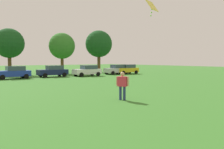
{
  "coord_description": "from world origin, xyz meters",
  "views": [
    {
      "loc": [
        -1.44,
        2.08,
        2.53
      ],
      "look_at": [
        4.56,
        10.24,
        1.88
      ],
      "focal_mm": 37.4,
      "sensor_mm": 36.0,
      "label": 1
    }
  ],
  "objects_px": {
    "parked_car_blue_2": "(14,72)",
    "parked_car_white_4": "(87,71)",
    "parked_car_yellow_6": "(127,69)",
    "parked_car_navy_3": "(53,71)",
    "tree_far_right": "(99,44)",
    "tree_center_right": "(9,43)",
    "tree_right": "(62,46)",
    "kite": "(152,6)",
    "adult_bystander": "(122,83)",
    "parked_car_silver_5": "(117,69)"
  },
  "relations": [
    {
      "from": "parked_car_blue_2",
      "to": "tree_far_right",
      "type": "height_order",
      "value": "tree_far_right"
    },
    {
      "from": "parked_car_navy_3",
      "to": "tree_right",
      "type": "xyz_separation_m",
      "value": [
        4.85,
        7.54,
        4.18
      ]
    },
    {
      "from": "parked_car_blue_2",
      "to": "tree_center_right",
      "type": "relative_size",
      "value": 0.55
    },
    {
      "from": "tree_center_right",
      "to": "tree_far_right",
      "type": "height_order",
      "value": "tree_far_right"
    },
    {
      "from": "kite",
      "to": "tree_right",
      "type": "relative_size",
      "value": 0.18
    },
    {
      "from": "parked_car_white_4",
      "to": "tree_center_right",
      "type": "distance_m",
      "value": 15.09
    },
    {
      "from": "parked_car_blue_2",
      "to": "parked_car_silver_5",
      "type": "xyz_separation_m",
      "value": [
        16.87,
        -0.52,
        0.0
      ]
    },
    {
      "from": "parked_car_yellow_6",
      "to": "kite",
      "type": "bearing_deg",
      "value": 53.91
    },
    {
      "from": "parked_car_yellow_6",
      "to": "tree_right",
      "type": "relative_size",
      "value": 0.58
    },
    {
      "from": "parked_car_blue_2",
      "to": "parked_car_yellow_6",
      "type": "xyz_separation_m",
      "value": [
        18.94,
        -0.77,
        0.0
      ]
    },
    {
      "from": "tree_center_right",
      "to": "tree_right",
      "type": "relative_size",
      "value": 1.05
    },
    {
      "from": "parked_car_blue_2",
      "to": "tree_right",
      "type": "height_order",
      "value": "tree_right"
    },
    {
      "from": "tree_right",
      "to": "parked_car_blue_2",
      "type": "bearing_deg",
      "value": -143.4
    },
    {
      "from": "parked_car_navy_3",
      "to": "parked_car_silver_5",
      "type": "bearing_deg",
      "value": 176.38
    },
    {
      "from": "parked_car_silver_5",
      "to": "parked_car_yellow_6",
      "type": "relative_size",
      "value": 1.0
    },
    {
      "from": "adult_bystander",
      "to": "parked_car_navy_3",
      "type": "bearing_deg",
      "value": -44.52
    },
    {
      "from": "adult_bystander",
      "to": "parked_car_white_4",
      "type": "xyz_separation_m",
      "value": [
        9.09,
        19.87,
        -0.19
      ]
    },
    {
      "from": "parked_car_blue_2",
      "to": "parked_car_white_4",
      "type": "distance_m",
      "value": 10.57
    },
    {
      "from": "parked_car_blue_2",
      "to": "parked_car_silver_5",
      "type": "height_order",
      "value": "same"
    },
    {
      "from": "parked_car_navy_3",
      "to": "parked_car_yellow_6",
      "type": "height_order",
      "value": "same"
    },
    {
      "from": "parked_car_navy_3",
      "to": "tree_far_right",
      "type": "height_order",
      "value": "tree_far_right"
    },
    {
      "from": "parked_car_white_4",
      "to": "tree_far_right",
      "type": "distance_m",
      "value": 12.64
    },
    {
      "from": "tree_center_right",
      "to": "adult_bystander",
      "type": "bearing_deg",
      "value": -90.79
    },
    {
      "from": "parked_car_navy_3",
      "to": "tree_far_right",
      "type": "bearing_deg",
      "value": -150.66
    },
    {
      "from": "parked_car_white_4",
      "to": "parked_car_silver_5",
      "type": "bearing_deg",
      "value": -172.42
    },
    {
      "from": "parked_car_white_4",
      "to": "tree_right",
      "type": "distance_m",
      "value": 10.02
    },
    {
      "from": "parked_car_yellow_6",
      "to": "parked_car_navy_3",
      "type": "bearing_deg",
      "value": -4.12
    },
    {
      "from": "kite",
      "to": "tree_right",
      "type": "xyz_separation_m",
      "value": [
        6.18,
        28.69,
        -1.18
      ]
    },
    {
      "from": "adult_bystander",
      "to": "parked_car_navy_3",
      "type": "relative_size",
      "value": 0.41
    },
    {
      "from": "kite",
      "to": "parked_car_silver_5",
      "type": "relative_size",
      "value": 0.31
    },
    {
      "from": "parked_car_white_4",
      "to": "parked_car_yellow_6",
      "type": "xyz_separation_m",
      "value": [
        8.46,
        0.6,
        0.0
      ]
    },
    {
      "from": "parked_car_blue_2",
      "to": "parked_car_white_4",
      "type": "height_order",
      "value": "same"
    },
    {
      "from": "parked_car_navy_3",
      "to": "kite",
      "type": "bearing_deg",
      "value": 86.4
    },
    {
      "from": "parked_car_silver_5",
      "to": "tree_center_right",
      "type": "bearing_deg",
      "value": -35.33
    },
    {
      "from": "parked_car_blue_2",
      "to": "parked_car_white_4",
      "type": "xyz_separation_m",
      "value": [
        10.48,
        -1.37,
        0.0
      ]
    },
    {
      "from": "kite",
      "to": "parked_car_yellow_6",
      "type": "relative_size",
      "value": 0.31
    },
    {
      "from": "parked_car_blue_2",
      "to": "parked_car_yellow_6",
      "type": "height_order",
      "value": "same"
    },
    {
      "from": "adult_bystander",
      "to": "tree_far_right",
      "type": "xyz_separation_m",
      "value": [
        16.88,
        28.58,
        4.65
      ]
    },
    {
      "from": "parked_car_silver_5",
      "to": "tree_right",
      "type": "xyz_separation_m",
      "value": [
        -6.46,
        8.25,
        4.18
      ]
    },
    {
      "from": "parked_car_navy_3",
      "to": "parked_car_silver_5",
      "type": "xyz_separation_m",
      "value": [
        11.31,
        -0.72,
        0.0
      ]
    },
    {
      "from": "tree_right",
      "to": "parked_car_white_4",
      "type": "bearing_deg",
      "value": -89.55
    },
    {
      "from": "kite",
      "to": "parked_car_navy_3",
      "type": "bearing_deg",
      "value": 86.4
    },
    {
      "from": "parked_car_navy_3",
      "to": "tree_right",
      "type": "relative_size",
      "value": 0.58
    },
    {
      "from": "kite",
      "to": "parked_car_blue_2",
      "type": "relative_size",
      "value": 0.31
    },
    {
      "from": "parked_car_blue_2",
      "to": "parked_car_yellow_6",
      "type": "distance_m",
      "value": 18.96
    },
    {
      "from": "parked_car_navy_3",
      "to": "parked_car_blue_2",
      "type": "bearing_deg",
      "value": 1.98
    },
    {
      "from": "tree_right",
      "to": "parked_car_navy_3",
      "type": "bearing_deg",
      "value": -122.75
    },
    {
      "from": "parked_car_navy_3",
      "to": "parked_car_white_4",
      "type": "bearing_deg",
      "value": 162.35
    },
    {
      "from": "parked_car_silver_5",
      "to": "parked_car_yellow_6",
      "type": "bearing_deg",
      "value": 173.16
    },
    {
      "from": "parked_car_navy_3",
      "to": "tree_center_right",
      "type": "xyz_separation_m",
      "value": [
        -3.74,
        9.96,
        4.46
      ]
    }
  ]
}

